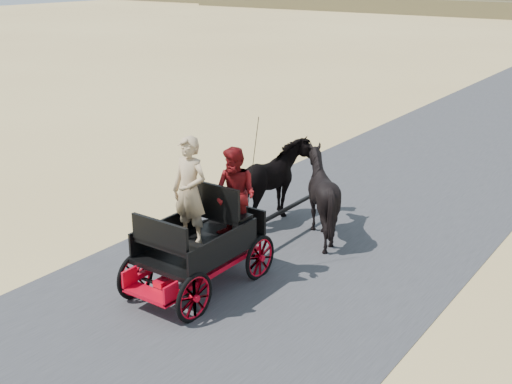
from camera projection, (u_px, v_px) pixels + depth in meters
The scene contains 8 objects.
ground at pixel (295, 253), 11.90m from camera, with size 140.00×140.00×0.00m, color tan.
road at pixel (295, 253), 11.90m from camera, with size 6.00×140.00×0.01m, color #38383A.
ridge_near at pixel (345, 3), 72.49m from camera, with size 40.00×4.00×1.60m, color brown.
carriage at pixel (200, 266), 10.57m from camera, with size 1.30×2.40×0.72m, color black, non-canonical shape.
horse_left at pixel (274, 184), 13.00m from camera, with size 0.91×2.01×1.70m, color black.
horse_right at pixel (321, 195), 12.40m from camera, with size 1.37×1.54×1.70m, color black.
driver_man at pixel (190, 191), 10.29m from camera, with size 0.66×0.43×1.80m, color tan.
passenger_woman at pixel (235, 195), 10.48m from camera, with size 0.77×0.60×1.58m, color #660C0F.
Camera 1 is at (5.71, -9.23, 5.07)m, focal length 45.00 mm.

